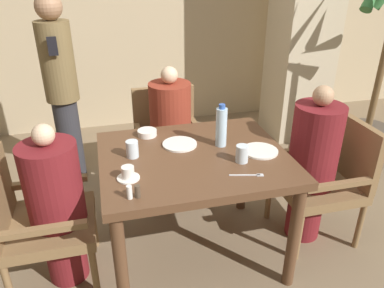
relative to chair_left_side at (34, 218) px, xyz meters
name	(u,v)px	position (x,y,z in m)	size (l,w,h in m)	color
ground_plane	(194,251)	(0.95, 0.00, -0.47)	(16.00, 16.00, 0.00)	#7A664C
wall_back	(138,0)	(0.95, 2.37, 0.93)	(8.00, 0.06, 2.80)	tan
pillar_stone	(306,9)	(2.54, 1.65, 0.88)	(0.56, 0.56, 2.70)	#BCAD8E
dining_table	(194,170)	(0.95, 0.00, 0.18)	(1.11, 0.93, 0.76)	brown
chair_left_side	(34,218)	(0.00, 0.00, 0.00)	(0.52, 0.52, 0.86)	brown
diner_in_left_chair	(57,205)	(0.14, 0.00, 0.06)	(0.32, 0.32, 1.04)	maroon
chair_far_side	(168,137)	(0.95, 0.86, 0.00)	(0.52, 0.52, 0.86)	brown
diner_in_far_chair	(171,134)	(0.95, 0.72, 0.10)	(0.32, 0.32, 1.11)	maroon
chair_right_side	(328,175)	(1.91, 0.00, 0.00)	(0.52, 0.52, 0.86)	brown
diner_in_right_chair	(312,164)	(1.77, 0.00, 0.10)	(0.32, 0.32, 1.12)	maroon
standing_host	(61,87)	(0.14, 1.24, 0.38)	(0.27, 0.31, 1.59)	#2D2D33
potted_palm	(375,98)	(2.85, 0.79, 0.21)	(0.66, 0.65, 1.94)	#4C4238
plate_main_left	(260,151)	(1.35, -0.06, 0.29)	(0.22, 0.22, 0.01)	white
plate_main_right	(180,144)	(0.90, 0.15, 0.29)	(0.22, 0.22, 0.01)	white
teacup_with_saucer	(128,174)	(0.55, -0.17, 0.31)	(0.12, 0.12, 0.07)	white
bowl_small	(147,133)	(0.72, 0.34, 0.30)	(0.13, 0.13, 0.04)	white
water_bottle	(221,127)	(1.15, 0.08, 0.41)	(0.07, 0.07, 0.27)	silver
glass_tall_near	(132,149)	(0.60, 0.07, 0.33)	(0.07, 0.07, 0.10)	silver
glass_tall_mid	(242,154)	(1.20, -0.15, 0.33)	(0.07, 0.07, 0.10)	silver
salt_shaker	(129,192)	(0.54, -0.36, 0.32)	(0.03, 0.03, 0.07)	white
pepper_shaker	(137,191)	(0.58, -0.36, 0.32)	(0.03, 0.03, 0.07)	#4C3D2D
fork_beside_plate	(250,175)	(1.19, -0.30, 0.29)	(0.18, 0.06, 0.00)	silver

